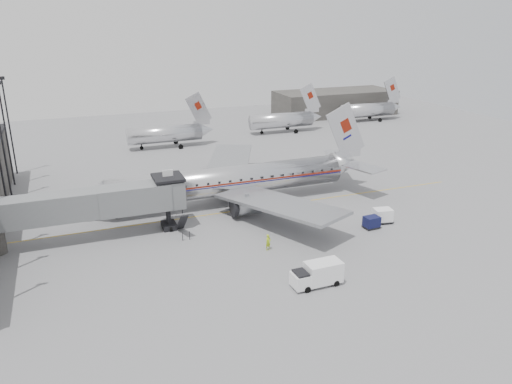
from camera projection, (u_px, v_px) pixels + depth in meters
ground at (253, 228)px, 59.27m from camera, size 160.00×160.00×0.00m
hangar at (335, 103)px, 126.30m from camera, size 30.00×12.00×6.00m
apron_line at (258, 208)px, 65.56m from camera, size 60.00×0.15×0.01m
jet_bridge at (101, 203)px, 55.44m from camera, size 21.00×6.20×7.10m
distant_aircraft_near at (166, 133)px, 94.67m from camera, size 16.39×3.20×10.26m
distant_aircraft_mid at (282, 120)px, 107.02m from camera, size 16.39×3.20×10.26m
distant_aircraft_far at (367, 109)px, 118.69m from camera, size 16.39×3.20×10.26m
airliner at (235, 180)px, 66.40m from camera, size 39.71×36.83×12.57m
service_van at (317, 274)px, 46.38m from camera, size 4.85×2.01×2.27m
baggage_cart_navy at (372, 222)px, 59.06m from camera, size 1.94×1.53×1.46m
baggage_cart_white at (383, 215)px, 60.63m from camera, size 2.50×2.07×1.75m
ramp_worker at (268, 242)px, 53.52m from camera, size 0.76×0.63×1.80m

